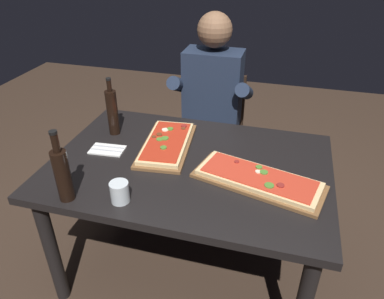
# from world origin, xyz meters

# --- Properties ---
(ground_plane) EXTENTS (6.40, 6.40, 0.00)m
(ground_plane) POSITION_xyz_m (0.00, 0.00, 0.00)
(ground_plane) COLOR #38281E
(dining_table) EXTENTS (1.40, 0.96, 0.74)m
(dining_table) POSITION_xyz_m (0.00, 0.00, 0.64)
(dining_table) COLOR black
(dining_table) RESTS_ON ground_plane
(pizza_rectangular_front) EXTENTS (0.64, 0.38, 0.05)m
(pizza_rectangular_front) POSITION_xyz_m (0.35, -0.08, 0.76)
(pizza_rectangular_front) COLOR brown
(pizza_rectangular_front) RESTS_ON dining_table
(pizza_rectangular_left) EXTENTS (0.30, 0.52, 0.05)m
(pizza_rectangular_left) POSITION_xyz_m (-0.16, 0.12, 0.76)
(pizza_rectangular_left) COLOR brown
(pizza_rectangular_left) RESTS_ON dining_table
(wine_bottle_dark) EXTENTS (0.07, 0.07, 0.34)m
(wine_bottle_dark) POSITION_xyz_m (-0.44, -0.41, 0.87)
(wine_bottle_dark) COLOR black
(wine_bottle_dark) RESTS_ON dining_table
(oil_bottle_amber) EXTENTS (0.06, 0.06, 0.33)m
(oil_bottle_amber) POSITION_xyz_m (-0.50, 0.19, 0.88)
(oil_bottle_amber) COLOR black
(oil_bottle_amber) RESTS_ON dining_table
(tumbler_near_camera) EXTENTS (0.08, 0.08, 0.09)m
(tumbler_near_camera) POSITION_xyz_m (-0.21, -0.37, 0.78)
(tumbler_near_camera) COLOR silver
(tumbler_near_camera) RESTS_ON dining_table
(napkin_cutlery_set) EXTENTS (0.19, 0.12, 0.01)m
(napkin_cutlery_set) POSITION_xyz_m (-0.46, 0.00, 0.74)
(napkin_cutlery_set) COLOR white
(napkin_cutlery_set) RESTS_ON dining_table
(diner_chair) EXTENTS (0.44, 0.44, 0.87)m
(diner_chair) POSITION_xyz_m (-0.06, 0.86, 0.49)
(diner_chair) COLOR black
(diner_chair) RESTS_ON ground_plane
(seated_diner) EXTENTS (0.53, 0.41, 1.33)m
(seated_diner) POSITION_xyz_m (-0.06, 0.74, 0.74)
(seated_diner) COLOR #23232D
(seated_diner) RESTS_ON ground_plane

